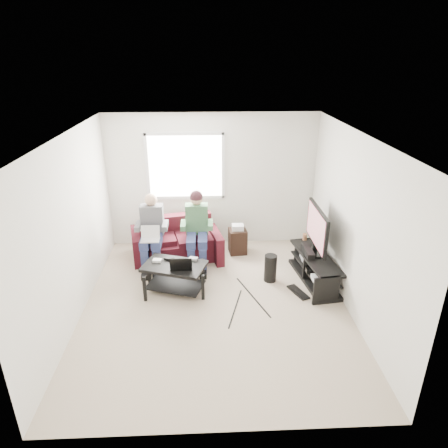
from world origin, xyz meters
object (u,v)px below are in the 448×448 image
(tv, at_px, (317,228))
(subwoofer, at_px, (270,268))
(sofa, at_px, (176,243))
(coffee_table, at_px, (175,272))
(end_table, at_px, (238,240))
(tv_stand, at_px, (315,270))

(tv, relative_size, subwoofer, 2.31)
(sofa, xyz_separation_m, coffee_table, (0.05, -1.17, 0.06))
(sofa, relative_size, subwoofer, 3.76)
(end_table, bearing_deg, tv, -39.27)
(coffee_table, bearing_deg, subwoofer, 8.89)
(sofa, relative_size, tv, 1.63)
(sofa, height_order, coffee_table, sofa)
(end_table, bearing_deg, sofa, -172.89)
(tv, bearing_deg, end_table, 140.73)
(tv_stand, bearing_deg, end_table, 138.09)
(subwoofer, xyz_separation_m, end_table, (-0.47, 1.07, 0.03))
(tv_stand, bearing_deg, sofa, 158.23)
(tv, bearing_deg, sofa, 160.30)
(subwoofer, bearing_deg, sofa, 150.70)
(tv_stand, bearing_deg, subwoofer, 177.32)
(tv, height_order, subwoofer, tv)
(sofa, height_order, tv_stand, sofa)
(sofa, bearing_deg, coffee_table, -87.58)
(tv, distance_m, subwoofer, 1.02)
(coffee_table, distance_m, end_table, 1.73)
(sofa, height_order, tv, tv)
(end_table, bearing_deg, coffee_table, -130.34)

